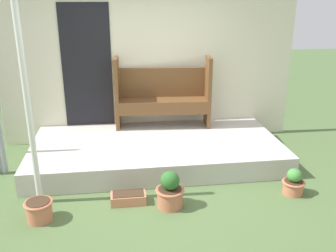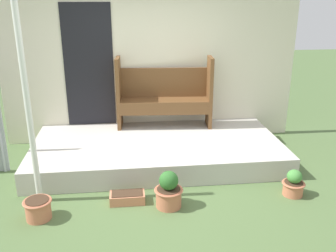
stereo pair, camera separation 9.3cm
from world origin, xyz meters
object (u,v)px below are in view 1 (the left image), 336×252
flower_pot_right (293,183)px  planter_box_rect (128,198)px  flower_pot_left (39,210)px  support_post (28,107)px  bench (163,93)px  flower_pot_middle (170,191)px

flower_pot_right → planter_box_rect: 2.12m
flower_pot_right → planter_box_rect: bearing=178.2°
flower_pot_left → flower_pot_right: size_ratio=0.93×
flower_pot_left → flower_pot_right: flower_pot_right is taller
support_post → flower_pot_right: (3.21, -0.23, -1.08)m
bench → flower_pot_left: size_ratio=4.85×
flower_pot_right → planter_box_rect: flower_pot_right is taller
bench → planter_box_rect: size_ratio=3.68×
planter_box_rect → flower_pot_right: bearing=-1.8°
bench → support_post: bearing=-130.9°
flower_pot_right → bench: bearing=126.3°
support_post → flower_pot_middle: support_post is taller
bench → planter_box_rect: bearing=-105.0°
bench → flower_pot_middle: size_ratio=3.40×
flower_pot_left → support_post: bearing=100.0°
flower_pot_middle → planter_box_rect: 0.54m
planter_box_rect → flower_pot_middle: bearing=-17.1°
support_post → bench: support_post is taller
bench → flower_pot_middle: bench is taller
support_post → flower_pot_left: bearing=-80.0°
support_post → bench: size_ratio=1.55×
flower_pot_middle → bench: bearing=85.3°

